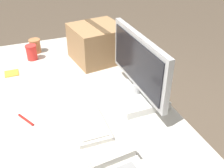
# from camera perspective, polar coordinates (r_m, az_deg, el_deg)

# --- Properties ---
(office_desk) EXTENTS (1.80, 0.90, 0.74)m
(office_desk) POSITION_cam_1_polar(r_m,az_deg,el_deg) (1.74, -6.52, -12.73)
(office_desk) COLOR beige
(office_desk) RESTS_ON ground_plane
(monitor) EXTENTS (0.57, 0.25, 0.38)m
(monitor) POSITION_cam_1_polar(r_m,az_deg,el_deg) (1.40, 5.61, 1.88)
(monitor) COLOR white
(monitor) RESTS_ON office_desk
(keyboard) EXTENTS (0.42, 0.16, 0.03)m
(keyboard) POSITION_cam_1_polar(r_m,az_deg,el_deg) (1.35, -5.93, -6.80)
(keyboard) COLOR beige
(keyboard) RESTS_ON office_desk
(paper_cup_left) EXTENTS (0.08, 0.08, 0.10)m
(paper_cup_left) POSITION_cam_1_polar(r_m,az_deg,el_deg) (2.06, -16.37, 7.96)
(paper_cup_left) COLOR #BC7547
(paper_cup_left) RESTS_ON office_desk
(paper_cup_right) EXTENTS (0.08, 0.08, 0.11)m
(paper_cup_right) POSITION_cam_1_polar(r_m,az_deg,el_deg) (1.96, -17.10, 6.60)
(paper_cup_right) COLOR red
(paper_cup_right) RESTS_ON office_desk
(spoon) EXTENTS (0.03, 0.14, 0.00)m
(spoon) POSITION_cam_1_polar(r_m,az_deg,el_deg) (1.95, -13.83, 5.27)
(spoon) COLOR silver
(spoon) RESTS_ON office_desk
(cardboard_box) EXTENTS (0.37, 0.37, 0.25)m
(cardboard_box) POSITION_cam_1_polar(r_m,az_deg,el_deg) (1.85, -3.22, 8.89)
(cardboard_box) COLOR #9E754C
(cardboard_box) RESTS_ON office_desk
(pen_marker) EXTENTS (0.11, 0.07, 0.01)m
(pen_marker) POSITION_cam_1_polar(r_m,az_deg,el_deg) (1.39, -18.22, -7.40)
(pen_marker) COLOR red
(pen_marker) RESTS_ON office_desk
(sticky_note_pad) EXTENTS (0.09, 0.09, 0.01)m
(sticky_note_pad) POSITION_cam_1_polar(r_m,az_deg,el_deg) (1.84, -21.00, 2.19)
(sticky_note_pad) COLOR gold
(sticky_note_pad) RESTS_ON office_desk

